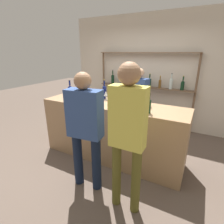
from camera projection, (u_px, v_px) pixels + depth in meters
The scene contains 15 objects.
ground_plane at pixel (112, 156), 3.37m from camera, with size 16.00×16.00×0.00m, color brown.
bar_counter at pixel (112, 131), 3.20m from camera, with size 2.58×0.70×1.06m, color #997551.
back_wall at pixel (147, 72), 4.54m from camera, with size 4.18×0.12×2.80m, color beige.
back_shelf at pixel (144, 79), 4.44m from camera, with size 2.47×0.18×1.90m.
counter_bottle_0 at pixel (104, 91), 3.30m from camera, with size 0.07×0.07×0.36m.
counter_bottle_1 at pixel (70, 92), 3.27m from camera, with size 0.08×0.08×0.36m.
counter_bottle_2 at pixel (114, 97), 2.91m from camera, with size 0.08×0.08×0.35m.
counter_bottle_3 at pixel (148, 98), 2.86m from camera, with size 0.07×0.07×0.35m.
counter_bottle_4 at pixel (148, 105), 2.51m from camera, with size 0.07×0.07×0.30m.
wine_glass at pixel (106, 94), 3.20m from camera, with size 0.07×0.07×0.17m.
ice_bucket at pixel (124, 97), 3.02m from camera, with size 0.18×0.18×0.22m.
cork_jar at pixel (75, 92), 3.56m from camera, with size 0.13×0.13×0.15m.
customer_right at pixel (127, 129), 1.93m from camera, with size 0.40×0.24×1.82m.
server_behind_counter at pixel (138, 99), 3.82m from camera, with size 0.47×0.31×1.59m.
customer_center at pixel (85, 125), 2.33m from camera, with size 0.49×0.26×1.68m.
Camera 1 is at (1.37, -2.57, 1.90)m, focal length 28.00 mm.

